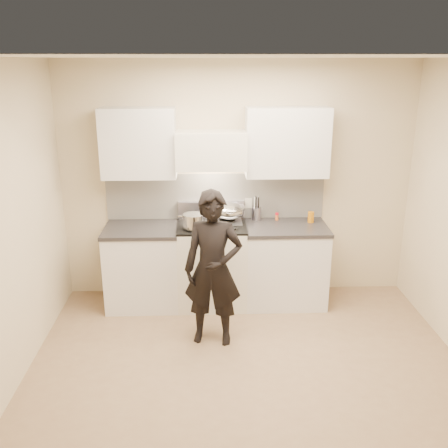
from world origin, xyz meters
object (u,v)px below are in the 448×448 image
object	(u,v)px
stove	(212,264)
person	(213,269)
utensil_crock	(256,213)
wok	(229,211)
counter_right	(285,264)

from	to	relation	value
stove	person	world-z (taller)	person
person	utensil_crock	bearing A→B (deg)	72.36
utensil_crock	person	bearing A→B (deg)	-115.97
stove	wok	bearing A→B (deg)	35.91
wok	person	size ratio (longest dim) A/B	0.29
stove	counter_right	distance (m)	0.83
counter_right	utensil_crock	xyz separation A→B (m)	(-0.31, 0.23, 0.54)
wok	utensil_crock	distance (m)	0.33
utensil_crock	person	xyz separation A→B (m)	(-0.52, -1.06, -0.23)
counter_right	person	xyz separation A→B (m)	(-0.83, -0.84, 0.31)
stove	person	size ratio (longest dim) A/B	0.62
stove	counter_right	size ratio (longest dim) A/B	1.04
utensil_crock	person	size ratio (longest dim) A/B	0.18
counter_right	person	size ratio (longest dim) A/B	0.60
counter_right	person	bearing A→B (deg)	-134.75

